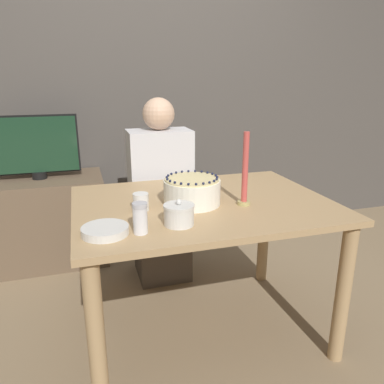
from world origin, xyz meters
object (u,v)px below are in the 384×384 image
object	(u,v)px
candle	(245,175)
tv_monitor	(36,146)
cake	(192,191)
sugar_bowl	(179,215)
person_man_blue_shirt	(161,203)
sugar_shaker	(140,218)

from	to	relation	value
candle	tv_monitor	size ratio (longest dim) A/B	0.61
cake	candle	world-z (taller)	candle
cake	sugar_bowl	distance (m)	0.27
person_man_blue_shirt	cake	bearing A→B (deg)	90.99
tv_monitor	cake	bearing A→B (deg)	-55.11
cake	sugar_shaker	bearing A→B (deg)	-136.62
sugar_bowl	person_man_blue_shirt	xyz separation A→B (m)	(0.12, 0.92, -0.26)
tv_monitor	person_man_blue_shirt	bearing A→B (deg)	-30.29
cake	person_man_blue_shirt	size ratio (longest dim) A/B	0.22
sugar_shaker	candle	size ratio (longest dim) A/B	0.36
sugar_shaker	tv_monitor	distance (m)	1.49
cake	person_man_blue_shirt	world-z (taller)	person_man_blue_shirt
candle	tv_monitor	bearing A→B (deg)	130.12
sugar_shaker	person_man_blue_shirt	size ratio (longest dim) A/B	0.10
sugar_bowl	candle	xyz separation A→B (m)	(0.36, 0.15, 0.10)
sugar_bowl	tv_monitor	bearing A→B (deg)	115.69
cake	person_man_blue_shirt	xyz separation A→B (m)	(-0.01, 0.68, -0.28)
sugar_bowl	candle	world-z (taller)	candle
person_man_blue_shirt	sugar_shaker	bearing A→B (deg)	73.41
tv_monitor	sugar_shaker	bearing A→B (deg)	-70.80
sugar_bowl	tv_monitor	world-z (taller)	tv_monitor
sugar_shaker	person_man_blue_shirt	world-z (taller)	person_man_blue_shirt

